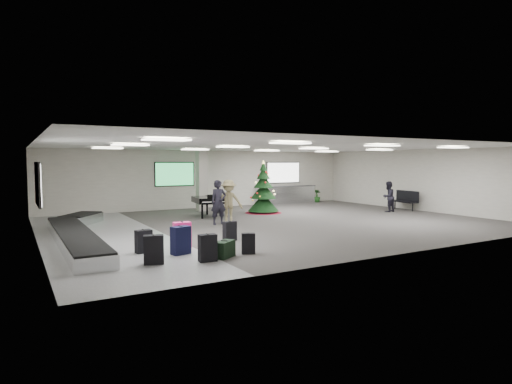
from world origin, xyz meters
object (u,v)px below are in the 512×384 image
bench (405,199)px  traveler_b (229,201)px  service_counter (286,195)px  traveler_a (219,202)px  baggage_carousel (76,233)px  grand_piano (211,200)px  traveler_bench (388,197)px  potted_plant_right (317,196)px  potted_plant_left (264,198)px  pink_suitcase (182,235)px  christmas_tree (263,195)px

bench → traveler_b: bearing=-176.3°
service_counter → traveler_a: (-7.34, -6.02, 0.36)m
baggage_carousel → traveler_b: (6.12, 1.05, 0.69)m
baggage_carousel → bench: bearing=2.2°
baggage_carousel → service_counter: bearing=27.7°
grand_piano → traveler_a: 2.69m
traveler_bench → bench: bearing=179.5°
potted_plant_right → traveler_b: bearing=-148.7°
grand_piano → traveler_a: bearing=-98.4°
service_counter → traveler_a: bearing=-140.7°
grand_piano → potted_plant_left: grand_piano is taller
traveler_bench → potted_plant_right: size_ratio=1.95×
grand_piano → potted_plant_left: bearing=39.6°
pink_suitcase → baggage_carousel: bearing=131.9°
pink_suitcase → traveler_bench: traveler_bench is taller
baggage_carousel → potted_plant_left: size_ratio=10.53×
baggage_carousel → service_counter: (12.84, 6.73, 0.33)m
grand_piano → traveler_b: traveler_b is taller
traveler_b → potted_plant_left: (4.69, 4.92, -0.44)m
baggage_carousel → traveler_bench: (14.87, 0.42, 0.57)m
service_counter → grand_piano: bearing=-152.2°
pink_suitcase → potted_plant_left: (8.28, 9.11, 0.07)m
christmas_tree → traveler_b: christmas_tree is taller
traveler_bench → potted_plant_right: (0.16, 6.06, -0.38)m
bench → potted_plant_left: bearing=142.2°
grand_piano → christmas_tree: bearing=8.4°
pink_suitcase → traveler_a: 4.89m
service_counter → potted_plant_right: (2.19, -0.26, -0.14)m
pink_suitcase → traveler_b: size_ratio=0.44×
christmas_tree → potted_plant_left: size_ratio=2.87×
potted_plant_left → christmas_tree: bearing=-121.6°
traveler_bench → potted_plant_left: 6.89m
traveler_bench → potted_plant_right: bearing=-100.0°
service_counter → potted_plant_right: service_counter is taller
traveler_bench → traveler_a: bearing=-10.3°
traveler_a → potted_plant_right: bearing=34.1°
pink_suitcase → traveler_bench: 12.85m
traveler_b → traveler_a: bearing=-125.5°
bench → potted_plant_left: size_ratio=1.81×
potted_plant_right → bench: bearing=-77.1°
christmas_tree → bench: (7.22, -2.64, -0.32)m
baggage_carousel → bench: 16.38m
baggage_carousel → pink_suitcase: pink_suitcase is taller
traveler_b → traveler_bench: traveler_b is taller
grand_piano → traveler_b: 2.24m
bench → potted_plant_right: size_ratio=2.08×
pink_suitcase → bench: bearing=18.3°
potted_plant_right → service_counter: bearing=173.3°
service_counter → traveler_b: size_ratio=2.24×
pink_suitcase → potted_plant_left: 12.31m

